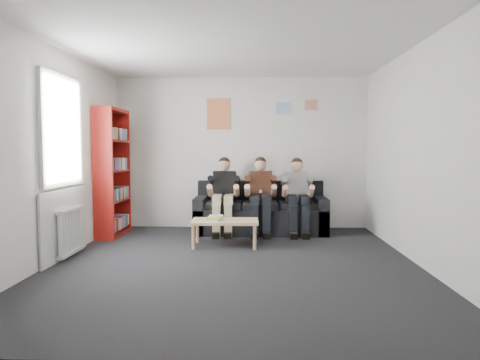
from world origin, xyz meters
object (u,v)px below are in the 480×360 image
(coffee_table, at_px, (225,223))
(person_right, at_px, (298,196))
(sofa, at_px, (260,214))
(person_left, at_px, (224,195))
(person_middle, at_px, (260,195))
(bookshelf, at_px, (113,172))

(coffee_table, relative_size, person_right, 0.76)
(sofa, xyz_separation_m, person_left, (-0.62, -0.20, 0.34))
(sofa, distance_m, person_left, 0.73)
(person_left, height_order, person_right, person_left)
(sofa, relative_size, person_left, 1.72)
(sofa, bearing_deg, person_middle, -90.00)
(bookshelf, bearing_deg, person_left, 6.91)
(person_middle, height_order, person_right, person_middle)
(coffee_table, bearing_deg, person_middle, 60.81)
(bookshelf, xyz_separation_m, person_left, (1.80, 0.19, -0.39))
(person_left, bearing_deg, person_right, 1.27)
(coffee_table, height_order, person_right, person_right)
(bookshelf, distance_m, coffee_table, 2.15)
(person_left, xyz_separation_m, person_right, (1.23, 0.00, -0.00))
(person_left, bearing_deg, bookshelf, -172.58)
(bookshelf, relative_size, person_right, 1.63)
(person_left, xyz_separation_m, person_middle, (0.62, -0.00, 0.00))
(person_left, bearing_deg, sofa, 19.09)
(sofa, distance_m, bookshelf, 2.55)
(person_middle, relative_size, person_right, 1.01)
(coffee_table, distance_m, person_right, 1.52)
(sofa, height_order, bookshelf, bookshelf)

